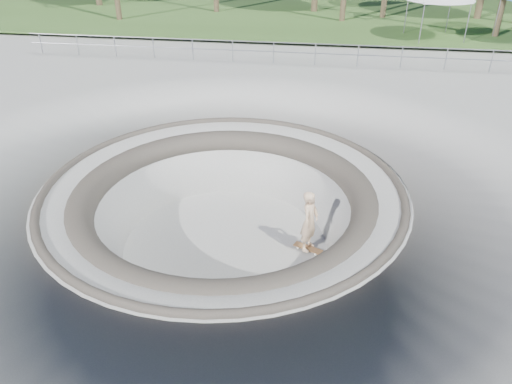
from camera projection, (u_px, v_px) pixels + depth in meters
The scene contains 6 objects.
ground at pixel (224, 188), 14.08m from camera, with size 180.00×180.00×0.00m, color #A8A7A2.
skate_bowl at pixel (226, 240), 15.00m from camera, with size 14.00×14.00×4.10m.
distant_hills at pixel (341, 23), 65.93m from camera, with size 103.20×45.00×28.60m.
safety_railing at pixel (274, 52), 23.97m from camera, with size 25.00×0.06×1.03m.
skateboard at pixel (308, 248), 14.66m from camera, with size 0.90×0.58×0.09m.
skater at pixel (310, 221), 14.18m from camera, with size 0.69×0.45×1.88m, color #DAB38D.
Camera 1 is at (2.70, -11.94, 7.01)m, focal length 35.00 mm.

